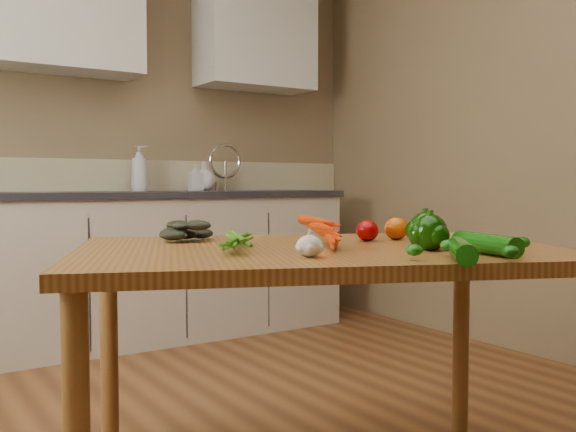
% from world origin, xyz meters
% --- Properties ---
extents(room, '(4.04, 5.04, 2.64)m').
position_xyz_m(room, '(0.00, 0.17, 1.25)').
color(room, brown).
rests_on(room, ground).
extents(counter_run, '(2.84, 0.64, 1.14)m').
position_xyz_m(counter_run, '(0.21, 2.19, 0.46)').
color(counter_run, '#B7AB99').
rests_on(counter_run, ground).
extents(upper_cabinets, '(2.15, 0.35, 0.70)m').
position_xyz_m(upper_cabinets, '(0.51, 2.32, 1.95)').
color(upper_cabinets, silver).
rests_on(upper_cabinets, room).
extents(table, '(1.66, 1.39, 0.76)m').
position_xyz_m(table, '(0.08, 0.01, 0.68)').
color(table, '#935F2A').
rests_on(table, ground).
extents(soap_bottle_a, '(0.14, 0.14, 0.28)m').
position_xyz_m(soap_bottle_a, '(0.36, 2.32, 1.04)').
color(soap_bottle_a, silver).
rests_on(soap_bottle_a, counter_run).
extents(soap_bottle_b, '(0.08, 0.08, 0.18)m').
position_xyz_m(soap_bottle_b, '(0.73, 2.29, 0.99)').
color(soap_bottle_b, silver).
rests_on(soap_bottle_b, counter_run).
extents(soap_bottle_c, '(0.21, 0.21, 0.19)m').
position_xyz_m(soap_bottle_c, '(0.80, 2.32, 1.00)').
color(soap_bottle_c, silver).
rests_on(soap_bottle_c, counter_run).
extents(carrot_bunch, '(0.32, 0.29, 0.07)m').
position_xyz_m(carrot_bunch, '(0.01, 0.03, 0.80)').
color(carrot_bunch, red).
rests_on(carrot_bunch, table).
extents(leafy_greens, '(0.20, 0.18, 0.10)m').
position_xyz_m(leafy_greens, '(-0.18, 0.41, 0.81)').
color(leafy_greens, black).
rests_on(leafy_greens, table).
extents(garlic_bulb, '(0.07, 0.07, 0.06)m').
position_xyz_m(garlic_bulb, '(-0.10, -0.19, 0.79)').
color(garlic_bulb, beige).
rests_on(garlic_bulb, table).
extents(pepper_a, '(0.10, 0.10, 0.10)m').
position_xyz_m(pepper_a, '(0.38, -0.12, 0.81)').
color(pepper_a, '#093102').
rests_on(pepper_a, table).
extents(pepper_b, '(0.08, 0.08, 0.08)m').
position_xyz_m(pepper_b, '(0.42, -0.06, 0.80)').
color(pepper_b, '#093102').
rests_on(pepper_b, table).
extents(pepper_c, '(0.10, 0.10, 0.10)m').
position_xyz_m(pepper_c, '(0.28, -0.24, 0.81)').
color(pepper_c, '#093102').
rests_on(pepper_c, table).
extents(tomato_a, '(0.07, 0.07, 0.07)m').
position_xyz_m(tomato_a, '(0.32, 0.08, 0.80)').
color(tomato_a, '#980205').
rests_on(tomato_a, table).
extents(tomato_b, '(0.08, 0.08, 0.08)m').
position_xyz_m(tomato_b, '(0.43, 0.07, 0.80)').
color(tomato_b, '#D14A05').
rests_on(tomato_b, table).
extents(tomato_c, '(0.07, 0.07, 0.06)m').
position_xyz_m(tomato_c, '(0.51, -0.04, 0.79)').
color(tomato_c, '#D14A05').
rests_on(tomato_c, table).
extents(zucchini_a, '(0.11, 0.24, 0.06)m').
position_xyz_m(zucchini_a, '(0.33, -0.39, 0.79)').
color(zucchini_a, '#0A4A07').
rests_on(zucchini_a, table).
extents(zucchini_b, '(0.19, 0.20, 0.05)m').
position_xyz_m(zucchini_b, '(0.16, -0.46, 0.79)').
color(zucchini_b, '#0A4A07').
rests_on(zucchini_b, table).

